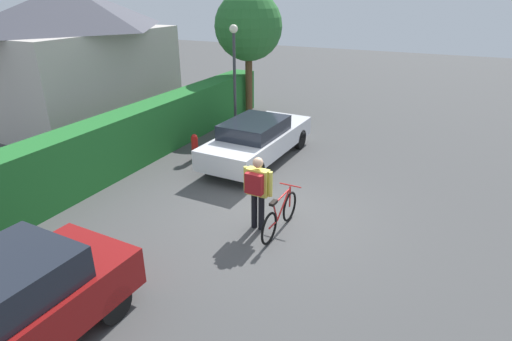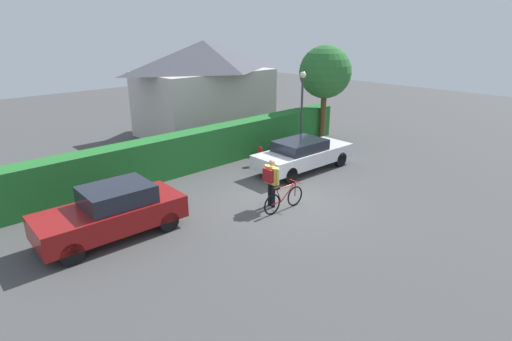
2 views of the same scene
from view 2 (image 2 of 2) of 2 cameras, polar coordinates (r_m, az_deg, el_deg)
name	(u,v)px [view 2 (image 2 of 2)]	position (r m, az deg, el deg)	size (l,w,h in m)	color
ground_plane	(285,202)	(13.94, 4.05, -4.39)	(60.00, 60.00, 0.00)	#484848
hedge_row	(198,149)	(17.15, -8.09, 2.94)	(16.81, 0.90, 1.61)	#24702D
house_distant	(205,87)	(22.87, -7.15, 11.52)	(7.17, 4.51, 4.94)	beige
parked_car_near	(112,212)	(12.12, -19.41, -5.43)	(4.06, 1.85, 1.47)	maroon
parked_car_far	(303,154)	(16.85, 6.55, 2.30)	(4.51, 1.82, 1.30)	silver
bicycle	(284,199)	(13.20, 3.91, -4.01)	(1.71, 0.50, 0.88)	black
person_rider	(271,178)	(13.19, 2.11, -1.12)	(0.36, 0.66, 1.63)	black
street_lamp	(302,100)	(19.00, 6.44, 9.72)	(0.28, 0.28, 3.72)	#38383D
tree_kerbside	(325,72)	(21.38, 9.64, 13.34)	(2.63, 2.63, 4.78)	brown
fire_hydrant	(260,155)	(17.51, 0.58, 2.16)	(0.20, 0.20, 0.81)	red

